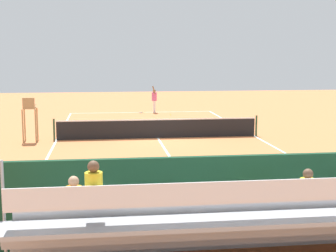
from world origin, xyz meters
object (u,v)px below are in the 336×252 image
at_px(bleacher_stand, 238,223).
at_px(tennis_racket, 144,113).
at_px(umpire_chair, 30,115).
at_px(tennis_player, 154,98).
at_px(tennis_net, 158,128).
at_px(courtside_bench, 304,205).
at_px(equipment_bag, 239,224).
at_px(tennis_ball_near, 171,115).

bearing_deg(bleacher_stand, tennis_racket, -90.49).
height_order(umpire_chair, tennis_player, umpire_chair).
distance_m(tennis_net, courtside_bench, 13.45).
xyz_separation_m(equipment_bag, tennis_racket, (0.32, -24.13, -0.16)).
bearing_deg(tennis_player, bleacher_stand, 87.87).
bearing_deg(tennis_net, courtside_bench, 99.28).
xyz_separation_m(bleacher_stand, tennis_ball_near, (-1.91, -24.35, -0.88)).
relative_size(bleacher_stand, courtside_bench, 5.03).
bearing_deg(tennis_player, tennis_ball_near, 118.84).
bearing_deg(tennis_net, umpire_chair, 2.31).
bearing_deg(tennis_net, tennis_player, -94.87).
relative_size(tennis_net, courtside_bench, 5.72).
bearing_deg(courtside_bench, tennis_ball_near, -89.20).
relative_size(bleacher_stand, tennis_player, 4.70).
bearing_deg(tennis_net, bleacher_stand, 89.80).
height_order(equipment_bag, tennis_player, tennis_player).
distance_m(courtside_bench, tennis_player, 24.04).
xyz_separation_m(bleacher_stand, umpire_chair, (6.15, -15.08, 0.40)).
bearing_deg(umpire_chair, bleacher_stand, 112.18).
relative_size(equipment_bag, tennis_racket, 1.55).
relative_size(equipment_bag, tennis_ball_near, 13.64).
relative_size(bleacher_stand, umpire_chair, 4.23).
xyz_separation_m(umpire_chair, tennis_ball_near, (-8.06, -9.27, -1.28)).
bearing_deg(tennis_ball_near, tennis_player, -61.16).
bearing_deg(tennis_ball_near, tennis_net, 78.36).
bearing_deg(tennis_racket, tennis_net, 89.09).
bearing_deg(umpire_chair, tennis_ball_near, -130.99).
height_order(umpire_chair, tennis_racket, umpire_chair).
xyz_separation_m(equipment_bag, tennis_ball_near, (-1.36, -22.42, -0.15)).
height_order(bleacher_stand, tennis_racket, bleacher_stand).
bearing_deg(bleacher_stand, equipment_bag, -105.80).
height_order(courtside_bench, tennis_player, tennis_player).
height_order(courtside_bench, tennis_ball_near, courtside_bench).
relative_size(tennis_net, equipment_bag, 11.44).
distance_m(courtside_bench, tennis_ball_near, 22.30).
xyz_separation_m(bleacher_stand, equipment_bag, (-0.55, -1.93, -0.74)).
xyz_separation_m(courtside_bench, tennis_racket, (2.00, -24.00, -0.54)).
height_order(tennis_net, tennis_ball_near, tennis_net).
bearing_deg(bleacher_stand, umpire_chair, -67.82).
bearing_deg(umpire_chair, courtside_bench, 122.73).
height_order(bleacher_stand, tennis_player, bleacher_stand).
xyz_separation_m(tennis_net, courtside_bench, (-2.17, 13.27, 0.06)).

